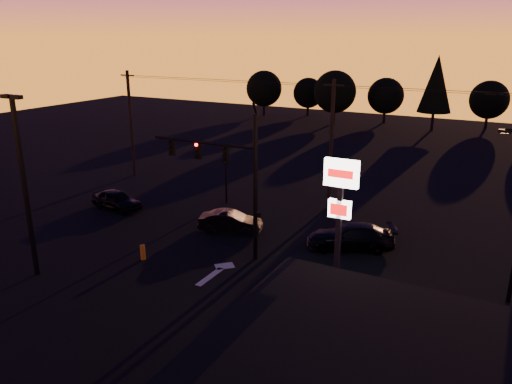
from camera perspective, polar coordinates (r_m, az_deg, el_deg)
ground at (r=25.41m, az=-7.50°, el=-10.23°), size 120.00×120.00×0.00m
lane_arrow at (r=26.37m, az=-4.47°, el=-9.04°), size 1.20×3.10×0.01m
traffic_signal_mast at (r=26.77m, az=-3.10°, el=2.70°), size 6.79×0.52×8.58m
secondary_signal at (r=35.96m, az=-3.49°, el=3.12°), size 0.30×0.31×4.35m
parking_lot_light at (r=26.63m, az=-25.09°, el=1.71°), size 1.25×0.30×9.14m
pylon_sign at (r=21.70m, az=9.57°, el=-1.14°), size 1.50×0.28×6.80m
utility_pole_0 at (r=44.14m, az=-14.10°, el=7.61°), size 1.40×0.26×9.00m
utility_pole_1 at (r=34.79m, az=8.58°, el=5.40°), size 1.40×0.26×9.00m
power_wires at (r=34.19m, az=8.89°, el=11.92°), size 36.00×1.22×0.07m
bollard at (r=28.16m, az=-12.81°, el=-6.72°), size 0.28×0.28×0.84m
tree_0 at (r=77.13m, az=0.93°, el=11.73°), size 5.36×5.36×6.74m
tree_1 at (r=77.37m, az=6.00°, el=11.20°), size 4.54×4.54×5.71m
tree_2 at (r=70.49m, az=9.00°, el=11.24°), size 5.77×5.78×7.26m
tree_3 at (r=72.64m, az=14.60°, el=10.58°), size 4.95×4.95×6.22m
tree_4 at (r=68.11m, az=19.91°, el=11.54°), size 4.18×4.18×9.50m
tree_5 at (r=72.63m, az=25.10°, el=9.52°), size 4.95×4.95×6.22m
car_left at (r=36.50m, az=-15.66°, el=-0.86°), size 4.14×2.03×1.36m
car_mid at (r=31.21m, az=-2.93°, el=-3.39°), size 4.16×2.47×1.30m
car_right at (r=29.22m, az=10.76°, el=-5.03°), size 5.37×3.90×1.44m
suv_parked at (r=19.06m, az=18.19°, el=-19.19°), size 3.07×4.94×1.28m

